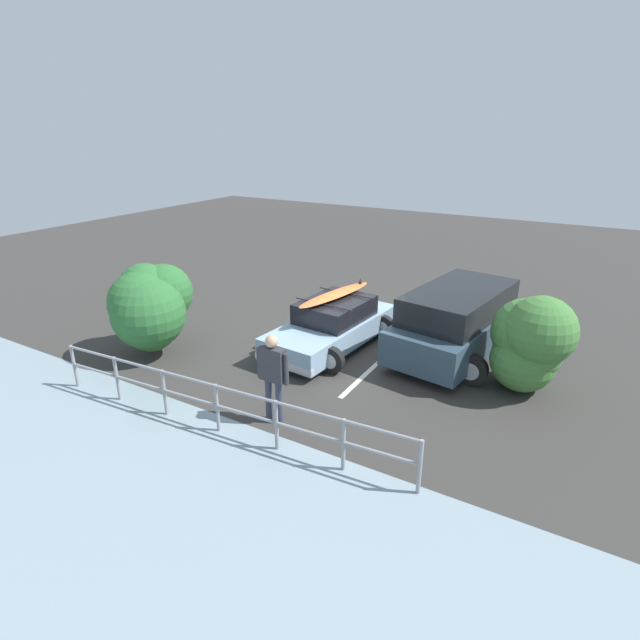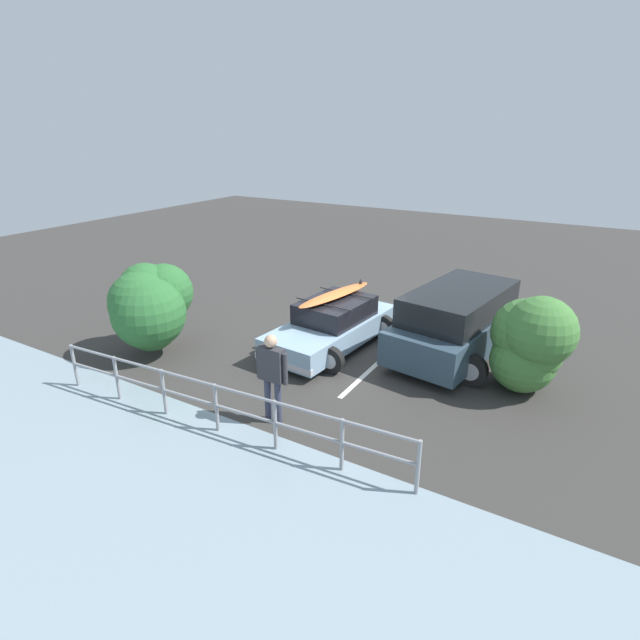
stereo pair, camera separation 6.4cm
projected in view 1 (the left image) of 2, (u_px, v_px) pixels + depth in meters
name	position (u px, v px, depth m)	size (l,w,h in m)	color
ground_plane	(344.00, 344.00, 13.38)	(44.00, 44.00, 0.02)	#383533
parking_stripe	(383.00, 358.00, 12.51)	(4.52, 0.12, 0.00)	silver
sedan_car	(333.00, 325.00, 13.02)	(2.55, 4.24, 1.54)	#8CADC6
suv_car	(458.00, 321.00, 12.45)	(3.04, 4.65, 1.75)	#334756
person_bystander	(273.00, 371.00, 9.48)	(0.72, 0.25, 1.84)	#33384C
railing_fence	(217.00, 401.00, 9.33)	(7.87, 0.57, 0.99)	gray
bush_near_left	(149.00, 306.00, 12.37)	(2.02, 2.31, 2.29)	#4C3828
bush_near_right	(529.00, 346.00, 10.61)	(1.76, 1.70, 2.27)	#4C3828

